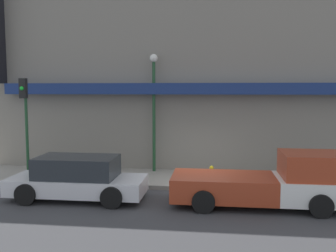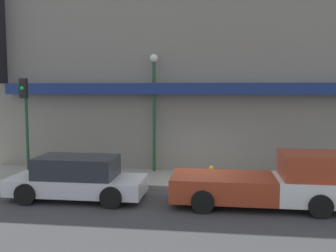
# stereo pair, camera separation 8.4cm
# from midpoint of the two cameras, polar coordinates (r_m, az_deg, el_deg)

# --- Properties ---
(ground_plane) EXTENTS (80.00, 80.00, 0.00)m
(ground_plane) POSITION_cam_midpoint_polar(r_m,az_deg,el_deg) (14.47, 4.43, -9.90)
(ground_plane) COLOR #38383A
(sidewalk) EXTENTS (36.00, 3.01, 0.17)m
(sidewalk) POSITION_cam_midpoint_polar(r_m,az_deg,el_deg) (15.91, 4.69, -8.17)
(sidewalk) COLOR gray
(sidewalk) RESTS_ON ground
(building) EXTENTS (19.80, 3.80, 11.01)m
(building) POSITION_cam_midpoint_polar(r_m,az_deg,el_deg) (18.43, 5.12, 6.33)
(building) COLOR gray
(building) RESTS_ON ground
(pickup_truck) EXTENTS (5.70, 2.16, 1.82)m
(pickup_truck) POSITION_cam_midpoint_polar(r_m,az_deg,el_deg) (12.92, 15.18, -8.33)
(pickup_truck) COLOR white
(pickup_truck) RESTS_ON ground
(parked_car) EXTENTS (4.77, 2.00, 1.52)m
(parked_car) POSITION_cam_midpoint_polar(r_m,az_deg,el_deg) (13.68, -13.82, -7.76)
(parked_car) COLOR silver
(parked_car) RESTS_ON ground
(fire_hydrant) EXTENTS (0.18, 0.18, 0.68)m
(fire_hydrant) POSITION_cam_midpoint_polar(r_m,az_deg,el_deg) (15.07, 6.48, -7.31)
(fire_hydrant) COLOR yellow
(fire_hydrant) RESTS_ON sidewalk
(street_lamp) EXTENTS (0.36, 0.36, 5.25)m
(street_lamp) POSITION_cam_midpoint_polar(r_m,az_deg,el_deg) (16.75, -2.31, 4.27)
(street_lamp) COLOR #1E4728
(street_lamp) RESTS_ON sidewalk
(traffic_light) EXTENTS (0.28, 0.42, 4.14)m
(traffic_light) POSITION_cam_midpoint_polar(r_m,az_deg,el_deg) (16.25, -21.08, 2.14)
(traffic_light) COLOR #1E4728
(traffic_light) RESTS_ON sidewalk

